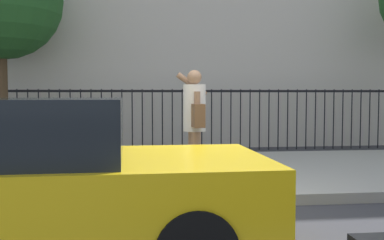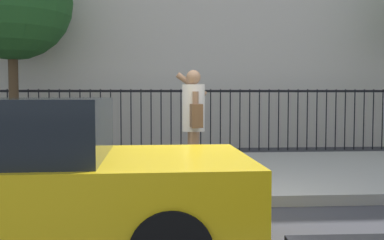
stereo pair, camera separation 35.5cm
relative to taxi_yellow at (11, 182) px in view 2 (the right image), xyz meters
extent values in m
plane|color=#333338|center=(1.77, 1.66, -0.70)|extent=(60.00, 60.00, 0.00)
cube|color=#9E9B93|center=(1.77, 3.86, -0.63)|extent=(28.00, 4.40, 0.15)
cube|color=black|center=(1.77, 7.56, 0.85)|extent=(12.00, 0.04, 0.06)
cylinder|color=black|center=(-2.44, 7.56, 0.10)|extent=(0.03, 0.03, 1.60)
cylinder|color=black|center=(-2.19, 7.56, 0.10)|extent=(0.03, 0.03, 1.60)
cylinder|color=black|center=(-1.93, 7.56, 0.10)|extent=(0.03, 0.03, 1.60)
cylinder|color=black|center=(-1.67, 7.56, 0.10)|extent=(0.03, 0.03, 1.60)
cylinder|color=black|center=(-1.42, 7.56, 0.10)|extent=(0.03, 0.03, 1.60)
cylinder|color=black|center=(-1.16, 7.56, 0.10)|extent=(0.03, 0.03, 1.60)
cylinder|color=black|center=(-0.91, 7.56, 0.10)|extent=(0.03, 0.03, 1.60)
cylinder|color=black|center=(-0.65, 7.56, 0.10)|extent=(0.03, 0.03, 1.60)
cylinder|color=black|center=(-0.40, 7.56, 0.10)|extent=(0.03, 0.03, 1.60)
cylinder|color=black|center=(-0.14, 7.56, 0.10)|extent=(0.03, 0.03, 1.60)
cylinder|color=black|center=(0.11, 7.56, 0.10)|extent=(0.03, 0.03, 1.60)
cylinder|color=black|center=(0.37, 7.56, 0.10)|extent=(0.03, 0.03, 1.60)
cylinder|color=black|center=(0.62, 7.56, 0.10)|extent=(0.03, 0.03, 1.60)
cylinder|color=black|center=(0.88, 7.56, 0.10)|extent=(0.03, 0.03, 1.60)
cylinder|color=black|center=(1.13, 7.56, 0.10)|extent=(0.03, 0.03, 1.60)
cylinder|color=black|center=(1.39, 7.56, 0.10)|extent=(0.03, 0.03, 1.60)
cylinder|color=black|center=(1.64, 7.56, 0.10)|extent=(0.03, 0.03, 1.60)
cylinder|color=black|center=(1.90, 7.56, 0.10)|extent=(0.03, 0.03, 1.60)
cylinder|color=black|center=(2.16, 7.56, 0.10)|extent=(0.03, 0.03, 1.60)
cylinder|color=black|center=(2.41, 7.56, 0.10)|extent=(0.03, 0.03, 1.60)
cylinder|color=black|center=(2.67, 7.56, 0.10)|extent=(0.03, 0.03, 1.60)
cylinder|color=black|center=(2.92, 7.56, 0.10)|extent=(0.03, 0.03, 1.60)
cylinder|color=black|center=(3.18, 7.56, 0.10)|extent=(0.03, 0.03, 1.60)
cylinder|color=black|center=(3.43, 7.56, 0.10)|extent=(0.03, 0.03, 1.60)
cylinder|color=black|center=(3.69, 7.56, 0.10)|extent=(0.03, 0.03, 1.60)
cylinder|color=black|center=(3.94, 7.56, 0.10)|extent=(0.03, 0.03, 1.60)
cylinder|color=black|center=(4.20, 7.56, 0.10)|extent=(0.03, 0.03, 1.60)
cylinder|color=black|center=(4.45, 7.56, 0.10)|extent=(0.03, 0.03, 1.60)
cylinder|color=black|center=(4.71, 7.56, 0.10)|extent=(0.03, 0.03, 1.60)
cylinder|color=black|center=(4.96, 7.56, 0.10)|extent=(0.03, 0.03, 1.60)
cylinder|color=black|center=(5.22, 7.56, 0.10)|extent=(0.03, 0.03, 1.60)
cylinder|color=black|center=(5.47, 7.56, 0.10)|extent=(0.03, 0.03, 1.60)
cylinder|color=black|center=(5.73, 7.56, 0.10)|extent=(0.03, 0.03, 1.60)
cylinder|color=black|center=(5.98, 7.56, 0.10)|extent=(0.03, 0.03, 1.60)
cylinder|color=black|center=(6.24, 7.56, 0.10)|extent=(0.03, 0.03, 1.60)
cylinder|color=black|center=(6.50, 7.56, 0.10)|extent=(0.03, 0.03, 1.60)
cylinder|color=black|center=(6.75, 7.56, 0.10)|extent=(0.03, 0.03, 1.60)
cylinder|color=black|center=(7.01, 7.56, 0.10)|extent=(0.03, 0.03, 1.60)
cylinder|color=black|center=(7.26, 7.56, 0.10)|extent=(0.03, 0.03, 1.60)
cube|color=yellow|center=(0.05, 0.00, -0.13)|extent=(4.24, 1.88, 0.70)
cylinder|color=black|center=(1.38, 0.85, -0.38)|extent=(0.64, 0.23, 0.64)
cylinder|color=#936B4C|center=(1.84, 2.82, -0.17)|extent=(0.15, 0.15, 0.77)
cylinder|color=#936B4C|center=(1.86, 2.62, -0.17)|extent=(0.15, 0.15, 0.77)
cylinder|color=silver|center=(1.85, 2.72, 0.57)|extent=(0.37, 0.37, 0.71)
sphere|color=#936B4C|center=(1.85, 2.72, 1.04)|extent=(0.22, 0.22, 0.22)
cylinder|color=#936B4C|center=(1.84, 2.92, 0.93)|extent=(0.50, 0.13, 0.38)
cylinder|color=#936B4C|center=(1.87, 2.52, 0.55)|extent=(0.09, 0.09, 0.54)
cube|color=black|center=(1.90, 2.87, 1.02)|extent=(0.02, 0.07, 0.15)
cube|color=brown|center=(1.87, 2.46, 0.47)|extent=(0.18, 0.29, 0.34)
cube|color=#333338|center=(-1.11, 4.93, -0.35)|extent=(0.08, 0.41, 0.40)
cylinder|color=#4C3823|center=(-2.06, 6.83, 0.74)|extent=(0.22, 0.22, 2.89)
sphere|color=#235623|center=(-2.06, 6.83, 2.95)|extent=(2.78, 2.78, 2.78)
camera|label=1|loc=(0.98, -4.14, 0.80)|focal=42.84mm
camera|label=2|loc=(1.33, -4.17, 0.80)|focal=42.84mm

